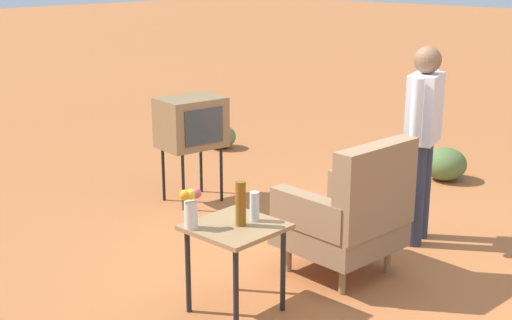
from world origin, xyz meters
name	(u,v)px	position (x,y,z in m)	size (l,w,h in m)	color
ground_plane	(344,266)	(0.00, 0.00, 0.00)	(60.00, 60.00, 0.00)	#AD6033
armchair	(350,213)	(0.12, 0.13, 0.50)	(0.82, 0.83, 1.06)	#937047
side_table	(235,238)	(1.10, -0.10, 0.53)	(0.56, 0.56, 0.62)	black
tv_on_stand	(191,123)	(-0.24, -2.02, 0.78)	(0.66, 0.53, 1.03)	black
person_standing	(423,133)	(-0.84, 0.13, 0.94)	(0.55, 0.31, 1.64)	#2D3347
bottle_tall_amber	(241,203)	(1.08, -0.07, 0.77)	(0.07, 0.07, 0.30)	brown
bottle_short_clear	(254,206)	(0.95, -0.06, 0.72)	(0.06, 0.06, 0.20)	silver
flower_vase	(191,206)	(1.33, -0.27, 0.77)	(0.14, 0.10, 0.27)	silver
shrub_mid	(445,164)	(-2.56, -0.55, 0.18)	(0.46, 0.46, 0.35)	#516B38
shrub_far	(221,137)	(-1.84, -3.27, 0.15)	(0.39, 0.39, 0.30)	olive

